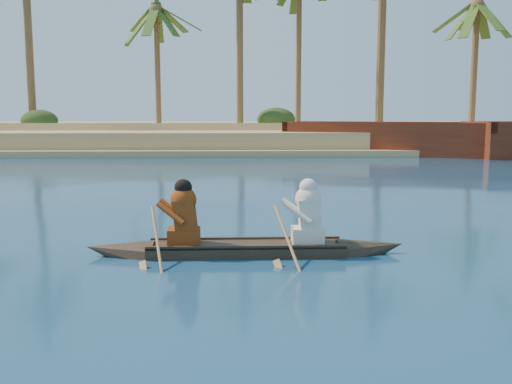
{
  "coord_description": "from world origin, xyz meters",
  "views": [
    {
      "loc": [
        -1.71,
        -8.57,
        2.33
      ],
      "look_at": [
        -1.37,
        2.4,
        0.83
      ],
      "focal_mm": 40.0,
      "sensor_mm": 36.0,
      "label": 1
    }
  ],
  "objects": [
    {
      "name": "palm_grove",
      "position": [
        0.0,
        35.0,
        8.0
      ],
      "size": [
        110.0,
        14.0,
        16.0
      ],
      "primitive_type": null,
      "color": "#31561E",
      "rests_on": "ground"
    },
    {
      "name": "ground",
      "position": [
        0.0,
        0.0,
        0.0
      ],
      "size": [
        160.0,
        160.0,
        0.0
      ],
      "primitive_type": "plane",
      "color": "#0C2A4C",
      "rests_on": "ground"
    },
    {
      "name": "shrub_cluster",
      "position": [
        0.0,
        31.5,
        1.2
      ],
      "size": [
        100.0,
        6.0,
        2.4
      ],
      "primitive_type": null,
      "color": "#263C16",
      "rests_on": "ground"
    },
    {
      "name": "barge_mid",
      "position": [
        7.81,
        24.49,
        0.77
      ],
      "size": [
        13.9,
        9.02,
        2.2
      ],
      "rotation": [
        0.0,
        0.0,
        -0.38
      ],
      "color": "maroon",
      "rests_on": "ground"
    },
    {
      "name": "canoe",
      "position": [
        -1.59,
        0.74,
        0.28
      ],
      "size": [
        5.32,
        0.75,
        1.46
      ],
      "rotation": [
        0.0,
        0.0,
        0.01
      ],
      "color": "#3A2E1F",
      "rests_on": "ground"
    },
    {
      "name": "sandy_embankment",
      "position": [
        0.0,
        46.89,
        0.53
      ],
      "size": [
        150.0,
        51.0,
        1.5
      ],
      "color": "tan",
      "rests_on": "ground"
    }
  ]
}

